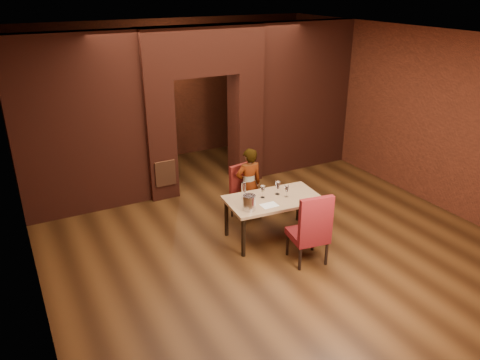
{
  "coord_description": "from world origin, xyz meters",
  "views": [
    {
      "loc": [
        -3.58,
        -6.28,
        3.97
      ],
      "look_at": [
        -0.24,
        0.0,
        0.91
      ],
      "focal_mm": 35.0,
      "sensor_mm": 36.0,
      "label": 1
    }
  ],
  "objects_px": {
    "dining_table": "(273,218)",
    "chair_far": "(246,193)",
    "wine_bucket": "(249,203)",
    "wine_glass_a": "(263,192)",
    "potted_plant": "(283,199)",
    "wine_glass_c": "(287,191)",
    "chair_near": "(308,227)",
    "wine_glass_b": "(278,188)",
    "person_seated": "(249,184)",
    "water_bottle": "(244,191)"
  },
  "relations": [
    {
      "from": "wine_glass_c",
      "to": "wine_bucket",
      "type": "height_order",
      "value": "wine_bucket"
    },
    {
      "from": "person_seated",
      "to": "potted_plant",
      "type": "height_order",
      "value": "person_seated"
    },
    {
      "from": "wine_glass_b",
      "to": "water_bottle",
      "type": "xyz_separation_m",
      "value": [
        -0.59,
        0.08,
        0.05
      ]
    },
    {
      "from": "wine_glass_a",
      "to": "water_bottle",
      "type": "xyz_separation_m",
      "value": [
        -0.31,
        0.08,
        0.05
      ]
    },
    {
      "from": "chair_near",
      "to": "wine_glass_b",
      "type": "distance_m",
      "value": 0.97
    },
    {
      "from": "dining_table",
      "to": "chair_far",
      "type": "bearing_deg",
      "value": 98.21
    },
    {
      "from": "wine_glass_c",
      "to": "wine_bucket",
      "type": "relative_size",
      "value": 0.81
    },
    {
      "from": "chair_near",
      "to": "wine_bucket",
      "type": "xyz_separation_m",
      "value": [
        -0.64,
        0.66,
        0.26
      ]
    },
    {
      "from": "wine_bucket",
      "to": "chair_far",
      "type": "bearing_deg",
      "value": 63.17
    },
    {
      "from": "wine_glass_c",
      "to": "wine_bucket",
      "type": "distance_m",
      "value": 0.77
    },
    {
      "from": "wine_glass_c",
      "to": "water_bottle",
      "type": "height_order",
      "value": "water_bottle"
    },
    {
      "from": "chair_near",
      "to": "wine_glass_c",
      "type": "relative_size",
      "value": 5.84
    },
    {
      "from": "potted_plant",
      "to": "chair_far",
      "type": "bearing_deg",
      "value": 176.88
    },
    {
      "from": "wine_glass_b",
      "to": "wine_glass_c",
      "type": "distance_m",
      "value": 0.17
    },
    {
      "from": "chair_far",
      "to": "wine_glass_c",
      "type": "bearing_deg",
      "value": -83.31
    },
    {
      "from": "chair_near",
      "to": "wine_bucket",
      "type": "relative_size",
      "value": 4.74
    },
    {
      "from": "wine_glass_a",
      "to": "wine_glass_b",
      "type": "distance_m",
      "value": 0.28
    },
    {
      "from": "wine_glass_c",
      "to": "dining_table",
      "type": "bearing_deg",
      "value": 166.25
    },
    {
      "from": "chair_far",
      "to": "dining_table",
      "type": "bearing_deg",
      "value": -96.63
    },
    {
      "from": "dining_table",
      "to": "wine_glass_b",
      "type": "bearing_deg",
      "value": 41.67
    },
    {
      "from": "wine_glass_a",
      "to": "potted_plant",
      "type": "bearing_deg",
      "value": 37.98
    },
    {
      "from": "dining_table",
      "to": "wine_glass_c",
      "type": "relative_size",
      "value": 7.74
    },
    {
      "from": "dining_table",
      "to": "wine_glass_a",
      "type": "relative_size",
      "value": 7.39
    },
    {
      "from": "dining_table",
      "to": "chair_far",
      "type": "distance_m",
      "value": 0.83
    },
    {
      "from": "potted_plant",
      "to": "wine_glass_a",
      "type": "bearing_deg",
      "value": -142.02
    },
    {
      "from": "dining_table",
      "to": "water_bottle",
      "type": "relative_size",
      "value": 4.82
    },
    {
      "from": "wine_glass_b",
      "to": "water_bottle",
      "type": "distance_m",
      "value": 0.6
    },
    {
      "from": "dining_table",
      "to": "wine_glass_a",
      "type": "height_order",
      "value": "wine_glass_a"
    },
    {
      "from": "chair_near",
      "to": "water_bottle",
      "type": "relative_size",
      "value": 3.64
    },
    {
      "from": "wine_glass_a",
      "to": "chair_far",
      "type": "bearing_deg",
      "value": 82.45
    },
    {
      "from": "chair_near",
      "to": "wine_glass_b",
      "type": "relative_size",
      "value": 5.17
    },
    {
      "from": "chair_far",
      "to": "potted_plant",
      "type": "distance_m",
      "value": 0.81
    },
    {
      "from": "person_seated",
      "to": "wine_bucket",
      "type": "bearing_deg",
      "value": 64.17
    },
    {
      "from": "chair_far",
      "to": "wine_bucket",
      "type": "height_order",
      "value": "chair_far"
    },
    {
      "from": "wine_glass_a",
      "to": "wine_glass_c",
      "type": "relative_size",
      "value": 1.05
    },
    {
      "from": "chair_far",
      "to": "wine_glass_b",
      "type": "height_order",
      "value": "chair_far"
    },
    {
      "from": "chair_far",
      "to": "chair_near",
      "type": "bearing_deg",
      "value": -95.17
    },
    {
      "from": "person_seated",
      "to": "wine_glass_a",
      "type": "distance_m",
      "value": 0.69
    },
    {
      "from": "wine_bucket",
      "to": "wine_glass_c",
      "type": "bearing_deg",
      "value": 9.11
    },
    {
      "from": "wine_glass_b",
      "to": "water_bottle",
      "type": "relative_size",
      "value": 0.7
    },
    {
      "from": "dining_table",
      "to": "potted_plant",
      "type": "xyz_separation_m",
      "value": [
        0.72,
        0.78,
        -0.14
      ]
    },
    {
      "from": "wine_glass_c",
      "to": "person_seated",
      "type": "bearing_deg",
      "value": 106.51
    },
    {
      "from": "person_seated",
      "to": "potted_plant",
      "type": "bearing_deg",
      "value": -176.42
    },
    {
      "from": "dining_table",
      "to": "potted_plant",
      "type": "height_order",
      "value": "dining_table"
    },
    {
      "from": "wine_glass_a",
      "to": "potted_plant",
      "type": "xyz_separation_m",
      "value": [
        0.86,
        0.67,
        -0.6
      ]
    },
    {
      "from": "chair_near",
      "to": "dining_table",
      "type": "bearing_deg",
      "value": -75.03
    },
    {
      "from": "wine_glass_a",
      "to": "wine_bucket",
      "type": "height_order",
      "value": "wine_bucket"
    },
    {
      "from": "wine_glass_c",
      "to": "water_bottle",
      "type": "xyz_separation_m",
      "value": [
        -0.66,
        0.24,
        0.06
      ]
    },
    {
      "from": "chair_near",
      "to": "person_seated",
      "type": "bearing_deg",
      "value": -76.92
    },
    {
      "from": "dining_table",
      "to": "wine_glass_b",
      "type": "distance_m",
      "value": 0.5
    }
  ]
}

